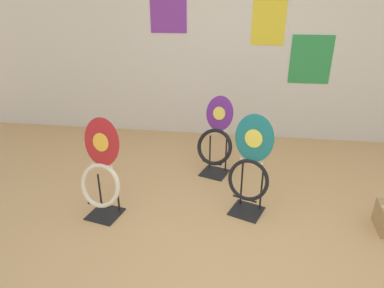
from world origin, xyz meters
The scene contains 5 objects.
ground_plane centered at (0.00, 0.00, 0.00)m, with size 14.00×14.00×0.00m, color tan.
wall_back centered at (0.00, 2.51, 1.30)m, with size 8.00×0.07×2.60m.
toilet_seat_display_crimson_swirl centered at (-1.16, 0.40, 0.42)m, with size 0.43×0.34×0.92m.
toilet_seat_display_purple_note centered at (-0.21, 1.32, 0.41)m, with size 0.45×0.38×0.88m.
toilet_seat_display_teal_sax centered at (0.15, 0.62, 0.48)m, with size 0.41×0.36×0.95m.
Camera 1 is at (-0.01, -2.11, 1.91)m, focal length 32.00 mm.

